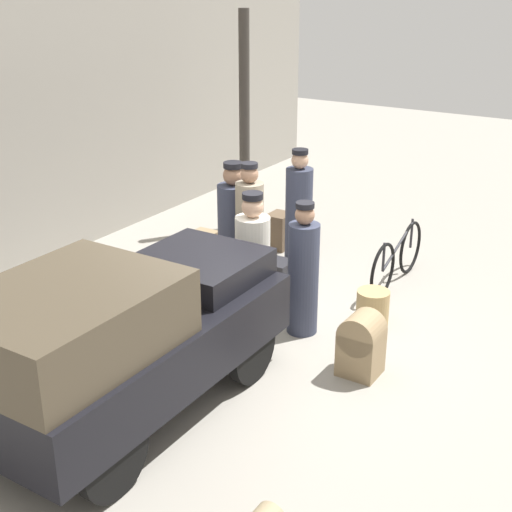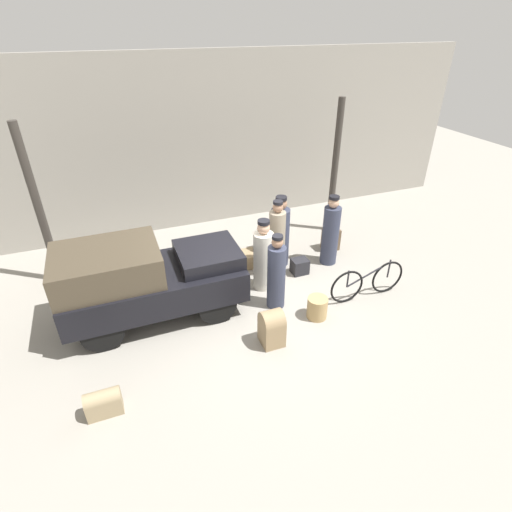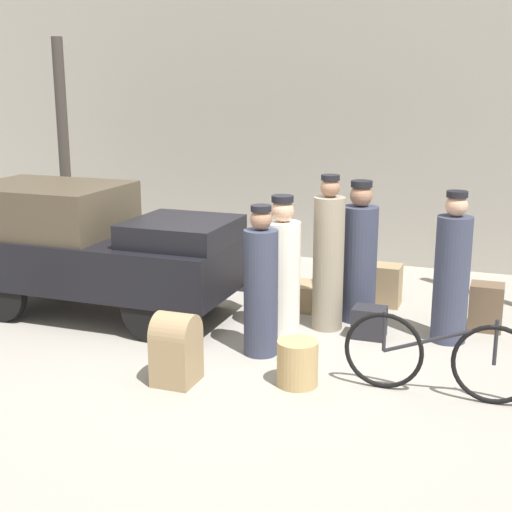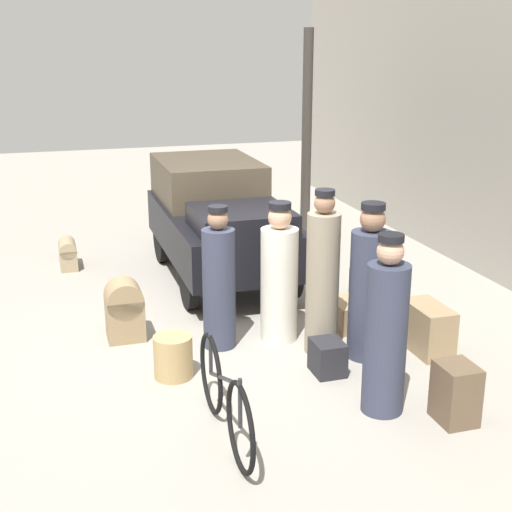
{
  "view_description": "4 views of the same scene",
  "coord_description": "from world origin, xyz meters",
  "px_view_note": "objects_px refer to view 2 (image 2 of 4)",
  "views": [
    {
      "loc": [
        -6.32,
        -3.91,
        4.08
      ],
      "look_at": [
        0.2,
        0.2,
        0.95
      ],
      "focal_mm": 50.0,
      "sensor_mm": 36.0,
      "label": 1
    },
    {
      "loc": [
        -2.31,
        -6.29,
        5.15
      ],
      "look_at": [
        0.2,
        0.2,
        0.95
      ],
      "focal_mm": 28.0,
      "sensor_mm": 36.0,
      "label": 2
    },
    {
      "loc": [
        2.89,
        -7.12,
        2.89
      ],
      "look_at": [
        0.2,
        0.2,
        0.95
      ],
      "focal_mm": 50.0,
      "sensor_mm": 36.0,
      "label": 3
    },
    {
      "loc": [
        7.68,
        -2.08,
        3.36
      ],
      "look_at": [
        0.2,
        0.2,
        0.95
      ],
      "focal_mm": 50.0,
      "sensor_mm": 36.0,
      "label": 4
    }
  ],
  "objects_px": {
    "suitcase_black_upright": "(271,240)",
    "trunk_barrel_dark": "(103,402)",
    "suitcase_small_leather": "(272,327)",
    "trunk_umber_medium": "(245,259)",
    "bicycle": "(367,282)",
    "porter_lifting_near_truck": "(280,234)",
    "suitcase_tan_flat": "(331,239)",
    "porter_with_bicycle": "(331,233)",
    "truck": "(145,278)",
    "porter_standing_middle": "(277,242)",
    "trunk_large_brown": "(211,252)",
    "conductor_in_dark_uniform": "(263,258)",
    "trunk_wicker_pale": "(300,266)",
    "porter_carrying_trunk": "(276,275)",
    "wicker_basket": "(317,308)"
  },
  "relations": [
    {
      "from": "suitcase_small_leather",
      "to": "trunk_barrel_dark",
      "type": "distance_m",
      "value": 2.97
    },
    {
      "from": "bicycle",
      "to": "trunk_barrel_dark",
      "type": "relative_size",
      "value": 3.38
    },
    {
      "from": "porter_with_bicycle",
      "to": "trunk_large_brown",
      "type": "bearing_deg",
      "value": 155.98
    },
    {
      "from": "porter_lifting_near_truck",
      "to": "suitcase_tan_flat",
      "type": "xyz_separation_m",
      "value": [
        1.5,
        0.16,
        -0.5
      ]
    },
    {
      "from": "truck",
      "to": "suitcase_black_upright",
      "type": "height_order",
      "value": "truck"
    },
    {
      "from": "bicycle",
      "to": "porter_lifting_near_truck",
      "type": "relative_size",
      "value": 1.02
    },
    {
      "from": "trunk_umber_medium",
      "to": "porter_standing_middle",
      "type": "bearing_deg",
      "value": -49.3
    },
    {
      "from": "bicycle",
      "to": "suitcase_small_leather",
      "type": "xyz_separation_m",
      "value": [
        -2.41,
        -0.56,
        -0.03
      ]
    },
    {
      "from": "porter_lifting_near_truck",
      "to": "trunk_barrel_dark",
      "type": "bearing_deg",
      "value": -144.58
    },
    {
      "from": "truck",
      "to": "porter_carrying_trunk",
      "type": "relative_size",
      "value": 2.08
    },
    {
      "from": "suitcase_small_leather",
      "to": "suitcase_tan_flat",
      "type": "height_order",
      "value": "suitcase_small_leather"
    },
    {
      "from": "truck",
      "to": "conductor_in_dark_uniform",
      "type": "bearing_deg",
      "value": 2.4
    },
    {
      "from": "porter_carrying_trunk",
      "to": "trunk_barrel_dark",
      "type": "relative_size",
      "value": 3.13
    },
    {
      "from": "truck",
      "to": "conductor_in_dark_uniform",
      "type": "xyz_separation_m",
      "value": [
        2.46,
        0.1,
        -0.16
      ]
    },
    {
      "from": "suitcase_black_upright",
      "to": "trunk_barrel_dark",
      "type": "distance_m",
      "value": 5.62
    },
    {
      "from": "porter_carrying_trunk",
      "to": "trunk_large_brown",
      "type": "bearing_deg",
      "value": 108.28
    },
    {
      "from": "bicycle",
      "to": "porter_with_bicycle",
      "type": "height_order",
      "value": "porter_with_bicycle"
    },
    {
      "from": "porter_carrying_trunk",
      "to": "trunk_barrel_dark",
      "type": "bearing_deg",
      "value": -156.48
    },
    {
      "from": "suitcase_small_leather",
      "to": "suitcase_black_upright",
      "type": "height_order",
      "value": "suitcase_small_leather"
    },
    {
      "from": "porter_with_bicycle",
      "to": "suitcase_tan_flat",
      "type": "xyz_separation_m",
      "value": [
        0.38,
        0.54,
        -0.5
      ]
    },
    {
      "from": "porter_lifting_near_truck",
      "to": "trunk_wicker_pale",
      "type": "bearing_deg",
      "value": -65.26
    },
    {
      "from": "porter_with_bicycle",
      "to": "trunk_large_brown",
      "type": "xyz_separation_m",
      "value": [
        -2.61,
        1.16,
        -0.59
      ]
    },
    {
      "from": "conductor_in_dark_uniform",
      "to": "trunk_umber_medium",
      "type": "relative_size",
      "value": 2.93
    },
    {
      "from": "porter_standing_middle",
      "to": "trunk_large_brown",
      "type": "height_order",
      "value": "porter_standing_middle"
    },
    {
      "from": "suitcase_tan_flat",
      "to": "trunk_barrel_dark",
      "type": "xyz_separation_m",
      "value": [
        -5.68,
        -3.13,
        -0.05
      ]
    },
    {
      "from": "trunk_umber_medium",
      "to": "bicycle",
      "type": "bearing_deg",
      "value": -46.79
    },
    {
      "from": "porter_carrying_trunk",
      "to": "suitcase_tan_flat",
      "type": "relative_size",
      "value": 2.92
    },
    {
      "from": "bicycle",
      "to": "truck",
      "type": "bearing_deg",
      "value": 166.64
    },
    {
      "from": "suitcase_small_leather",
      "to": "trunk_umber_medium",
      "type": "height_order",
      "value": "suitcase_small_leather"
    },
    {
      "from": "porter_standing_middle",
      "to": "porter_lifting_near_truck",
      "type": "bearing_deg",
      "value": 57.66
    },
    {
      "from": "wicker_basket",
      "to": "suitcase_small_leather",
      "type": "relative_size",
      "value": 0.63
    },
    {
      "from": "suitcase_black_upright",
      "to": "porter_carrying_trunk",
      "type": "bearing_deg",
      "value": -110.71
    },
    {
      "from": "porter_lifting_near_truck",
      "to": "trunk_umber_medium",
      "type": "xyz_separation_m",
      "value": [
        -0.8,
        0.19,
        -0.61
      ]
    },
    {
      "from": "truck",
      "to": "conductor_in_dark_uniform",
      "type": "height_order",
      "value": "conductor_in_dark_uniform"
    },
    {
      "from": "suitcase_black_upright",
      "to": "porter_lifting_near_truck",
      "type": "bearing_deg",
      "value": -96.83
    },
    {
      "from": "wicker_basket",
      "to": "suitcase_tan_flat",
      "type": "xyz_separation_m",
      "value": [
        1.63,
        2.28,
        0.05
      ]
    },
    {
      "from": "trunk_barrel_dark",
      "to": "porter_with_bicycle",
      "type": "bearing_deg",
      "value": 26.06
    },
    {
      "from": "porter_with_bicycle",
      "to": "suitcase_black_upright",
      "type": "xyz_separation_m",
      "value": [
        -1.04,
        1.07,
        -0.51
      ]
    },
    {
      "from": "suitcase_black_upright",
      "to": "trunk_barrel_dark",
      "type": "height_order",
      "value": "suitcase_black_upright"
    },
    {
      "from": "suitcase_tan_flat",
      "to": "porter_lifting_near_truck",
      "type": "bearing_deg",
      "value": -173.88
    },
    {
      "from": "conductor_in_dark_uniform",
      "to": "trunk_barrel_dark",
      "type": "distance_m",
      "value": 4.12
    },
    {
      "from": "truck",
      "to": "suitcase_black_upright",
      "type": "distance_m",
      "value": 3.68
    },
    {
      "from": "porter_standing_middle",
      "to": "conductor_in_dark_uniform",
      "type": "xyz_separation_m",
      "value": [
        -0.46,
        -0.34,
        -0.12
      ]
    },
    {
      "from": "suitcase_black_upright",
      "to": "trunk_barrel_dark",
      "type": "xyz_separation_m",
      "value": [
        -4.26,
        -3.67,
        -0.04
      ]
    },
    {
      "from": "conductor_in_dark_uniform",
      "to": "suitcase_small_leather",
      "type": "distance_m",
      "value": 1.82
    },
    {
      "from": "wicker_basket",
      "to": "porter_with_bicycle",
      "type": "bearing_deg",
      "value": 54.25
    },
    {
      "from": "suitcase_tan_flat",
      "to": "porter_with_bicycle",
      "type": "bearing_deg",
      "value": -124.94
    },
    {
      "from": "porter_with_bicycle",
      "to": "suitcase_small_leather",
      "type": "distance_m",
      "value": 3.2
    },
    {
      "from": "bicycle",
      "to": "trunk_barrel_dark",
      "type": "height_order",
      "value": "bicycle"
    },
    {
      "from": "porter_with_bicycle",
      "to": "suitcase_black_upright",
      "type": "bearing_deg",
      "value": 134.23
    }
  ]
}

